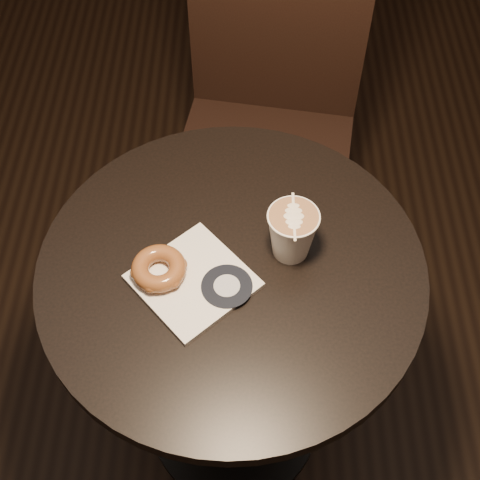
{
  "coord_description": "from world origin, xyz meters",
  "views": [
    {
      "loc": [
        0.02,
        -0.67,
        1.74
      ],
      "look_at": [
        0.01,
        0.03,
        0.79
      ],
      "focal_mm": 50.0,
      "sensor_mm": 36.0,
      "label": 1
    }
  ],
  "objects_px": {
    "doughnut": "(159,268)",
    "chair": "(270,98)",
    "latte_cup": "(292,234)",
    "pastry_bag": "(193,281)",
    "cafe_table": "(232,320)"
  },
  "relations": [
    {
      "from": "doughnut",
      "to": "latte_cup",
      "type": "height_order",
      "value": "latte_cup"
    },
    {
      "from": "cafe_table",
      "to": "doughnut",
      "type": "bearing_deg",
      "value": -169.11
    },
    {
      "from": "cafe_table",
      "to": "latte_cup",
      "type": "bearing_deg",
      "value": 17.3
    },
    {
      "from": "chair",
      "to": "doughnut",
      "type": "distance_m",
      "value": 0.68
    },
    {
      "from": "doughnut",
      "to": "latte_cup",
      "type": "distance_m",
      "value": 0.24
    },
    {
      "from": "chair",
      "to": "pastry_bag",
      "type": "height_order",
      "value": "chair"
    },
    {
      "from": "pastry_bag",
      "to": "latte_cup",
      "type": "height_order",
      "value": "latte_cup"
    },
    {
      "from": "cafe_table",
      "to": "chair",
      "type": "xyz_separation_m",
      "value": [
        0.08,
        0.6,
        0.06
      ]
    },
    {
      "from": "chair",
      "to": "latte_cup",
      "type": "distance_m",
      "value": 0.6
    },
    {
      "from": "chair",
      "to": "latte_cup",
      "type": "bearing_deg",
      "value": -78.4
    },
    {
      "from": "chair",
      "to": "pastry_bag",
      "type": "bearing_deg",
      "value": -93.99
    },
    {
      "from": "doughnut",
      "to": "chair",
      "type": "bearing_deg",
      "value": 71.4
    },
    {
      "from": "latte_cup",
      "to": "pastry_bag",
      "type": "bearing_deg",
      "value": -158.08
    },
    {
      "from": "pastry_bag",
      "to": "doughnut",
      "type": "relative_size",
      "value": 1.84
    },
    {
      "from": "cafe_table",
      "to": "latte_cup",
      "type": "height_order",
      "value": "latte_cup"
    }
  ]
}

